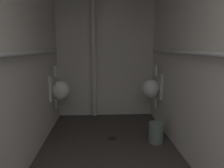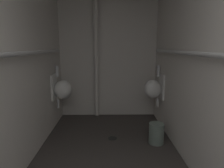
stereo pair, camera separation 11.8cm
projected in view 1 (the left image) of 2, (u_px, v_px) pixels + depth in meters
The scene contains 10 objects.
wall_left at pixel (8, 55), 1.90m from camera, with size 0.06×4.13×2.68m, color silver.
wall_right at pixel (208, 54), 2.01m from camera, with size 0.06×4.13×2.68m, color silver.
wall_back at pixel (105, 51), 3.95m from camera, with size 2.04×0.06×2.68m, color silver.
urinal_left_mid at pixel (60, 89), 3.43m from camera, with size 0.32×0.30×0.76m.
urinal_right_mid at pixel (152, 88), 3.54m from camera, with size 0.32×0.30×0.76m.
supply_pipe_left at pixel (18, 54), 1.91m from camera, with size 0.06×3.30×0.06m.
supply_pipe_right at pixel (200, 54), 1.99m from camera, with size 0.06×3.38×0.06m.
standpipe_back_wall at pixel (94, 51), 3.83m from camera, with size 0.09×0.09×2.63m, color silver.
floor_drain at pixel (112, 138), 3.10m from camera, with size 0.14×0.14×0.01m, color black.
waste_bin at pixel (156, 132), 2.95m from camera, with size 0.22×0.22×0.31m, color slate.
Camera 1 is at (-0.10, 0.04, 1.42)m, focal length 31.64 mm.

